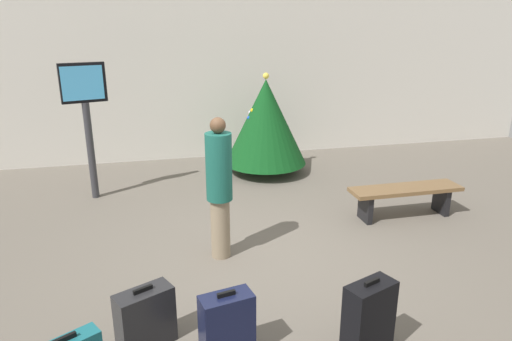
# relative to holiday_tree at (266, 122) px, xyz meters

# --- Properties ---
(ground_plane) EXTENTS (16.00, 16.00, 0.00)m
(ground_plane) POSITION_rel_holiday_tree_xyz_m (-1.05, -3.45, -1.03)
(ground_plane) COLOR #665E54
(back_wall) EXTENTS (16.00, 0.20, 3.56)m
(back_wall) POSITION_rel_holiday_tree_xyz_m (-1.05, 1.49, 0.75)
(back_wall) COLOR beige
(back_wall) RESTS_ON ground_plane
(holiday_tree) EXTENTS (1.60, 1.60, 1.97)m
(holiday_tree) POSITION_rel_holiday_tree_xyz_m (0.00, 0.00, 0.00)
(holiday_tree) COLOR #4C3319
(holiday_tree) RESTS_ON ground_plane
(flight_info_kiosk) EXTENTS (0.70, 0.28, 2.26)m
(flight_info_kiosk) POSITION_rel_holiday_tree_xyz_m (-3.17, -0.64, 0.50)
(flight_info_kiosk) COLOR #333338
(flight_info_kiosk) RESTS_ON ground_plane
(waiting_bench) EXTENTS (1.72, 0.44, 0.48)m
(waiting_bench) POSITION_rel_holiday_tree_xyz_m (1.52, -2.61, -0.66)
(waiting_bench) COLOR brown
(waiting_bench) RESTS_ON ground_plane
(traveller_0) EXTENTS (0.35, 0.35, 1.80)m
(traveller_0) POSITION_rel_holiday_tree_xyz_m (-1.42, -3.20, -0.07)
(traveller_0) COLOR gray
(traveller_0) RESTS_ON ground_plane
(suitcase_0) EXTENTS (0.50, 0.31, 0.67)m
(suitcase_0) POSITION_rel_holiday_tree_xyz_m (-1.66, -5.05, -0.71)
(suitcase_0) COLOR #141938
(suitcase_0) RESTS_ON ground_plane
(suitcase_1) EXTENTS (0.57, 0.44, 0.61)m
(suitcase_1) POSITION_rel_holiday_tree_xyz_m (-2.36, -4.72, -0.74)
(suitcase_1) COLOR #232326
(suitcase_1) RESTS_ON ground_plane
(suitcase_4) EXTENTS (0.51, 0.37, 0.77)m
(suitcase_4) POSITION_rel_holiday_tree_xyz_m (-0.45, -5.33, -0.66)
(suitcase_4) COLOR black
(suitcase_4) RESTS_ON ground_plane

